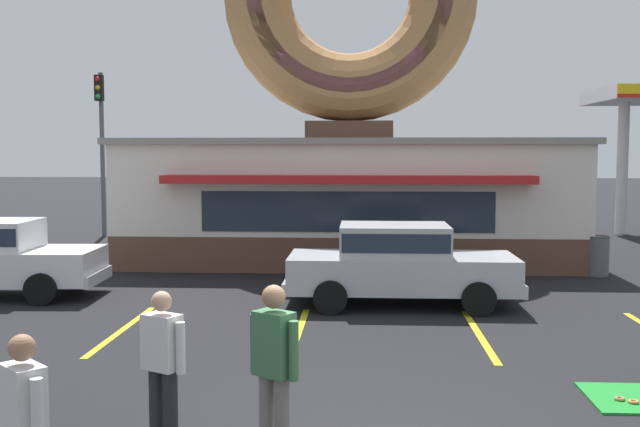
% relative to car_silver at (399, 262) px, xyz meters
% --- Properties ---
extents(donut_shop_building, '(12.30, 6.75, 10.96)m').
position_rel_car_silver_xyz_m(donut_shop_building, '(-1.10, 6.66, 2.87)').
color(donut_shop_building, brown).
rests_on(donut_shop_building, ground).
extents(mini_donut_mid_centre, '(0.13, 0.13, 0.04)m').
position_rel_car_silver_xyz_m(mini_donut_mid_centre, '(2.39, -5.58, -0.82)').
color(mini_donut_mid_centre, '#A5724C').
rests_on(mini_donut_mid_centre, putting_mat).
extents(mini_donut_extra, '(0.13, 0.13, 0.04)m').
position_rel_car_silver_xyz_m(mini_donut_extra, '(2.52, -5.68, -0.82)').
color(mini_donut_extra, '#D17F47').
rests_on(mini_donut_extra, putting_mat).
extents(car_silver, '(4.57, 1.99, 1.60)m').
position_rel_car_silver_xyz_m(car_silver, '(0.00, 0.00, 0.00)').
color(car_silver, '#B2B5BA').
rests_on(car_silver, ground).
extents(pedestrian_hooded_kid, '(0.54, 0.39, 1.60)m').
position_rel_car_silver_xyz_m(pedestrian_hooded_kid, '(-2.76, -7.14, 0.01)').
color(pedestrian_hooded_kid, '#232328').
rests_on(pedestrian_hooded_kid, ground).
extents(pedestrian_leather_jacket_man, '(0.51, 0.41, 1.74)m').
position_rel_car_silver_xyz_m(pedestrian_leather_jacket_man, '(-1.56, -7.52, 0.10)').
color(pedestrian_leather_jacket_man, slate).
rests_on(pedestrian_leather_jacket_man, ground).
extents(pedestrian_clipboard_woman, '(0.46, 0.43, 1.61)m').
position_rel_car_silver_xyz_m(pedestrian_clipboard_woman, '(-3.35, -9.03, 0.02)').
color(pedestrian_clipboard_woman, '#232328').
rests_on(pedestrian_clipboard_woman, ground).
extents(trash_bin, '(0.57, 0.57, 0.97)m').
position_rel_car_silver_xyz_m(trash_bin, '(5.00, 3.86, -0.37)').
color(trash_bin, '#51565B').
rests_on(trash_bin, ground).
extents(traffic_light_pole, '(0.28, 0.47, 5.80)m').
position_rel_car_silver_xyz_m(traffic_light_pole, '(-9.98, 11.52, 2.84)').
color(traffic_light_pole, '#595B60').
rests_on(traffic_light_pole, ground).
extents(parking_stripe_far_left, '(0.12, 3.60, 0.01)m').
position_rel_car_silver_xyz_m(parking_stripe_far_left, '(-4.78, -2.29, -0.87)').
color(parking_stripe_far_left, yellow).
rests_on(parking_stripe_far_left, ground).
extents(parking_stripe_left, '(0.12, 3.60, 0.01)m').
position_rel_car_silver_xyz_m(parking_stripe_left, '(-1.78, -2.29, -0.87)').
color(parking_stripe_left, yellow).
rests_on(parking_stripe_left, ground).
extents(parking_stripe_mid_left, '(0.12, 3.60, 0.01)m').
position_rel_car_silver_xyz_m(parking_stripe_mid_left, '(1.22, -2.29, -0.87)').
color(parking_stripe_mid_left, yellow).
rests_on(parking_stripe_mid_left, ground).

